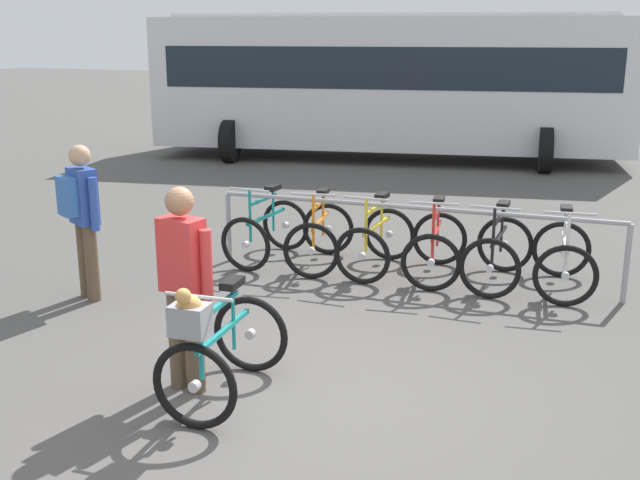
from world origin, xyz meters
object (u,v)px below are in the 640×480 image
(racked_bike_white, at_px, (564,259))
(pedestrian_with_backpack, at_px, (82,213))
(racked_bike_teal, at_px, (266,231))
(bus_distant, at_px, (390,78))
(racked_bike_yellow, at_px, (376,241))
(racked_bike_black, at_px, (498,253))
(racked_bike_red, at_px, (436,247))
(racked_bike_orange, at_px, (320,236))
(person_with_featured_bike, at_px, (183,280))
(featured_bicycle, at_px, (217,345))

(racked_bike_white, distance_m, pedestrian_with_backpack, 5.14)
(racked_bike_teal, bearing_deg, bus_distant, 97.28)
(racked_bike_yellow, distance_m, bus_distant, 8.51)
(racked_bike_teal, distance_m, racked_bike_white, 3.50)
(racked_bike_black, distance_m, racked_bike_white, 0.70)
(pedestrian_with_backpack, xyz_separation_m, bus_distant, (0.08, 10.11, 0.80))
(racked_bike_red, distance_m, racked_bike_white, 1.40)
(racked_bike_orange, bearing_deg, bus_distant, 102.13)
(racked_bike_teal, height_order, racked_bike_black, same)
(person_with_featured_bike, xyz_separation_m, pedestrian_with_backpack, (-2.12, 1.43, 0.03))
(racked_bike_black, relative_size, person_with_featured_bike, 0.68)
(racked_bike_black, bearing_deg, racked_bike_teal, -176.85)
(racked_bike_red, xyz_separation_m, pedestrian_with_backpack, (-3.21, -2.11, 0.57))
(racked_bike_teal, bearing_deg, racked_bike_red, 3.15)
(racked_bike_orange, relative_size, pedestrian_with_backpack, 0.73)
(racked_bike_teal, height_order, pedestrian_with_backpack, pedestrian_with_backpack)
(racked_bike_white, bearing_deg, racked_bike_teal, -176.85)
(racked_bike_orange, distance_m, racked_bike_yellow, 0.70)
(featured_bicycle, xyz_separation_m, person_with_featured_bike, (-0.36, 0.15, 0.42))
(racked_bike_white, height_order, pedestrian_with_backpack, pedestrian_with_backpack)
(racked_bike_red, height_order, featured_bicycle, featured_bicycle)
(racked_bike_red, xyz_separation_m, racked_bike_black, (0.70, 0.04, 0.00))
(racked_bike_yellow, relative_size, bus_distant, 0.11)
(racked_bike_yellow, bearing_deg, racked_bike_orange, -176.85)
(racked_bike_orange, height_order, racked_bike_white, same)
(bus_distant, bearing_deg, racked_bike_red, -68.61)
(pedestrian_with_backpack, bearing_deg, racked_bike_white, 25.37)
(person_with_featured_bike, bearing_deg, racked_bike_orange, 95.06)
(racked_bike_orange, relative_size, racked_bike_black, 1.08)
(racked_bike_orange, xyz_separation_m, racked_bike_black, (2.10, 0.12, 0.00))
(person_with_featured_bike, distance_m, pedestrian_with_backpack, 2.56)
(racked_bike_red, xyz_separation_m, featured_bicycle, (-0.73, -3.69, 0.12))
(racked_bike_black, bearing_deg, racked_bike_orange, -176.85)
(racked_bike_teal, height_order, person_with_featured_bike, person_with_featured_bike)
(racked_bike_black, height_order, featured_bicycle, featured_bicycle)
(racked_bike_orange, relative_size, featured_bicycle, 0.97)
(pedestrian_with_backpack, height_order, bus_distant, bus_distant)
(racked_bike_white, bearing_deg, racked_bike_orange, -176.85)
(racked_bike_orange, relative_size, racked_bike_yellow, 1.08)
(racked_bike_orange, xyz_separation_m, racked_bike_yellow, (0.70, 0.04, 0.00))
(racked_bike_orange, height_order, racked_bike_black, same)
(person_with_featured_bike, bearing_deg, pedestrian_with_backpack, 146.01)
(bus_distant, bearing_deg, racked_bike_teal, -82.72)
(racked_bike_orange, bearing_deg, person_with_featured_bike, -84.94)
(racked_bike_teal, bearing_deg, racked_bike_orange, 3.16)
(racked_bike_white, distance_m, person_with_featured_bike, 4.43)
(racked_bike_yellow, bearing_deg, racked_bike_black, 3.15)
(racked_bike_teal, bearing_deg, racked_bike_yellow, 3.15)
(racked_bike_black, bearing_deg, racked_bike_yellow, -176.85)
(racked_bike_teal, distance_m, person_with_featured_bike, 3.61)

